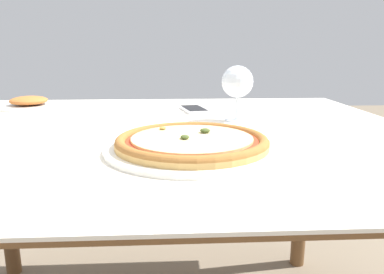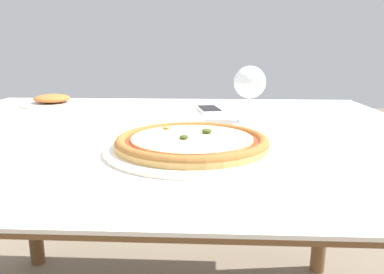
{
  "view_description": "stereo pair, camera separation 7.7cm",
  "coord_description": "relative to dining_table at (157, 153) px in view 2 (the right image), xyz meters",
  "views": [
    {
      "loc": [
        0.07,
        -0.98,
        0.93
      ],
      "look_at": [
        0.11,
        -0.23,
        0.75
      ],
      "focal_mm": 35.0,
      "sensor_mm": 36.0,
      "label": 1
    },
    {
      "loc": [
        0.15,
        -0.98,
        0.93
      ],
      "look_at": [
        0.11,
        -0.23,
        0.75
      ],
      "focal_mm": 35.0,
      "sensor_mm": 36.0,
      "label": 2
    }
  ],
  "objects": [
    {
      "name": "dining_table",
      "position": [
        0.0,
        0.0,
        0.0
      ],
      "size": [
        1.44,
        1.17,
        0.72
      ],
      "color": "brown",
      "rests_on": "ground_plane"
    },
    {
      "name": "pizza_plate",
      "position": [
        0.11,
        -0.23,
        0.09
      ],
      "size": [
        0.36,
        0.36,
        0.04
      ],
      "color": "white",
      "rests_on": "dining_table"
    },
    {
      "name": "wine_glass_far_left",
      "position": [
        0.26,
        0.1,
        0.18
      ],
      "size": [
        0.09,
        0.09,
        0.16
      ],
      "color": "silver",
      "rests_on": "dining_table"
    },
    {
      "name": "cell_phone",
      "position": [
        0.14,
        0.28,
        0.08
      ],
      "size": [
        0.1,
        0.16,
        0.01
      ],
      "color": "white",
      "rests_on": "dining_table"
    },
    {
      "name": "side_plate",
      "position": [
        -0.45,
        0.39,
        0.09
      ],
      "size": [
        0.23,
        0.23,
        0.04
      ],
      "color": "white",
      "rests_on": "dining_table"
    }
  ]
}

